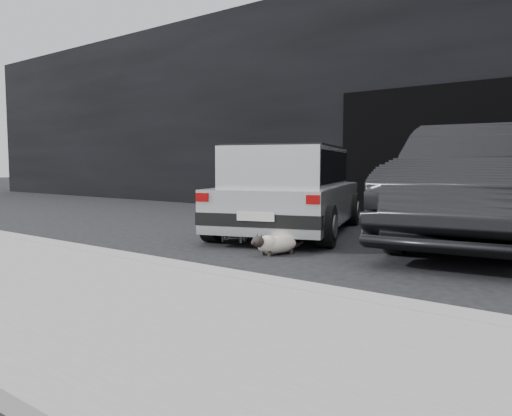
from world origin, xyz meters
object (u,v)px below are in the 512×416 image
Objects in this scene: cat_white at (235,230)px; second_car at (482,184)px; silver_hatchback at (290,186)px; cat_siamese at (274,244)px.

second_car is at bearing 112.80° from cat_white.
cat_white is (-2.72, -1.89, -0.64)m from second_car.
silver_hatchback is 5.55× the size of cat_white.
cat_white is (-0.11, -1.19, -0.57)m from silver_hatchback.
cat_white is at bearing -152.33° from second_car.
cat_siamese is 1.08× the size of cat_white.
cat_white is at bearing -8.02° from cat_siamese.
cat_white is (-1.01, 0.51, 0.04)m from cat_siamese.
second_car is at bearing -106.83° from cat_siamese.
silver_hatchback is at bearing 162.71° from cat_white.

